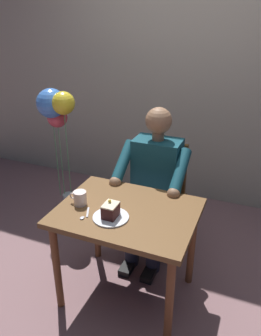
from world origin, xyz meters
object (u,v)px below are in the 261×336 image
Objects in this scene: chair at (159,191)px; dessert_spoon at (85,215)px; cake_slice at (111,210)px; coffee_cup at (80,198)px; seated_person at (153,184)px; dining_table at (127,223)px; balloon_display at (57,117)px.

dessert_spoon is at bearing 75.77° from chair.
cake_slice is 0.90× the size of coffee_cup.
seated_person is 0.72m from dessert_spoon.
dining_table is 0.73× the size of seated_person.
chair is at bearing -90.00° from seated_person.
coffee_cup is at bearing 61.56° from seated_person.
coffee_cup is (0.31, 0.57, 0.12)m from seated_person.
dessert_spoon is 1.17m from balloon_display.
dining_table is at bearing -170.49° from coffee_cup.
cake_slice is 0.26m from coffee_cup.
balloon_display reaches higher than chair.
dining_table is at bearing 90.00° from chair.
dessert_spoon is at bearing 72.38° from seated_person.
cake_slice is at bearing 85.95° from chair.
chair is 0.91m from dessert_spoon.
coffee_cup is 1.02m from balloon_display.
dining_table is 8.18× the size of cake_slice.
chair reaches higher than dining_table.
seated_person reaches higher than coffee_cup.
seated_person is 1.05m from balloon_display.
dessert_spoon is (0.16, 0.04, -0.05)m from cake_slice.
coffee_cup is at bearing 67.38° from chair.
chair is 7.36× the size of coffee_cup.
cake_slice is at bearing 137.71° from balloon_display.
dining_table is 0.35m from coffee_cup.
seated_person is (0.00, -0.52, 0.03)m from dining_table.
cake_slice reaches higher than coffee_cup.
dining_table is at bearing -115.78° from cake_slice.
coffee_cup is (0.25, -0.07, -0.01)m from cake_slice.
balloon_display is (0.65, -0.75, 0.26)m from coffee_cup.
balloon_display is at bearing -10.57° from seated_person.
dining_table is 7.39× the size of coffee_cup.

